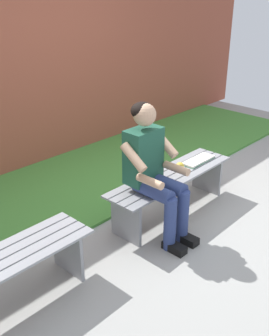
{
  "coord_description": "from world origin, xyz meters",
  "views": [
    {
      "loc": [
        2.83,
        2.19,
        2.15
      ],
      "look_at": [
        0.69,
        0.15,
        0.78
      ],
      "focal_mm": 42.92,
      "sensor_mm": 36.0,
      "label": 1
    }
  ],
  "objects_px": {
    "apple": "(180,166)",
    "book_open": "(198,160)",
    "bench_near": "(171,184)",
    "person_seated": "(153,167)"
  },
  "relations": [
    {
      "from": "apple",
      "to": "bench_near",
      "type": "bearing_deg",
      "value": 0.58
    },
    {
      "from": "bench_near",
      "to": "person_seated",
      "type": "distance_m",
      "value": 0.54
    },
    {
      "from": "person_seated",
      "to": "book_open",
      "type": "relative_size",
      "value": 2.99
    },
    {
      "from": "bench_near",
      "to": "book_open",
      "type": "distance_m",
      "value": 0.46
    },
    {
      "from": "apple",
      "to": "book_open",
      "type": "distance_m",
      "value": 0.32
    },
    {
      "from": "person_seated",
      "to": "apple",
      "type": "relative_size",
      "value": 13.92
    },
    {
      "from": "person_seated",
      "to": "book_open",
      "type": "height_order",
      "value": "person_seated"
    },
    {
      "from": "bench_near",
      "to": "book_open",
      "type": "relative_size",
      "value": 3.75
    },
    {
      "from": "bench_near",
      "to": "apple",
      "type": "distance_m",
      "value": 0.2
    },
    {
      "from": "bench_near",
      "to": "apple",
      "type": "relative_size",
      "value": 17.47
    }
  ]
}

